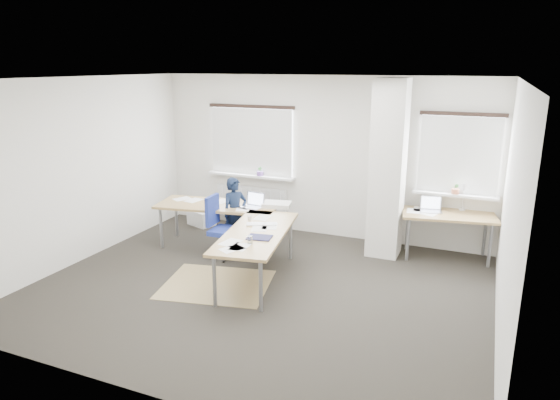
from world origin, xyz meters
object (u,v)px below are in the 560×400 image
at_px(task_chair, 223,240).
at_px(person, 235,214).
at_px(desk_side, 449,216).
at_px(desk_main, 239,219).

height_order(task_chair, person, person).
bearing_deg(desk_side, person, -173.59).
distance_m(desk_side, task_chair, 3.55).
relative_size(task_chair, person, 0.82).
bearing_deg(task_chair, person, 86.39).
bearing_deg(person, task_chair, -149.03).
bearing_deg(person, desk_side, -41.39).
height_order(desk_side, person, desk_side).
relative_size(desk_main, person, 2.32).
relative_size(desk_side, task_chair, 1.51).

